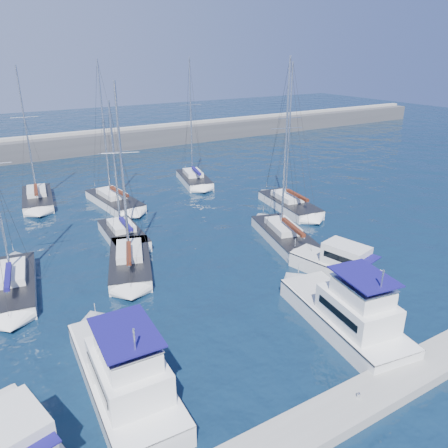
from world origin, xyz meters
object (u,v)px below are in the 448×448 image
motor_yacht_port_outer (11,446)px  sailboat_mid_e (289,204)px  motor_yacht_port_inner (125,375)px  motor_yacht_stbd_outer (338,265)px  sailboat_mid_d (285,236)px  sailboat_back_a (38,198)px  motor_yacht_stbd_inner (348,315)px  sailboat_mid_c (123,234)px  sailboat_back_c (194,179)px  sailboat_mid_a (12,285)px  sailboat_mid_b (130,262)px  sailboat_back_b (114,201)px

motor_yacht_port_outer → sailboat_mid_e: bearing=18.1°
motor_yacht_port_inner → motor_yacht_stbd_outer: size_ratio=1.43×
sailboat_mid_d → sailboat_back_a: 28.25m
motor_yacht_stbd_inner → sailboat_mid_c: sailboat_mid_c is taller
sailboat_mid_d → sailboat_back_c: sailboat_mid_d is taller
sailboat_mid_e → sailboat_mid_a: bearing=-165.2°
sailboat_mid_e → sailboat_back_a: size_ratio=1.02×
motor_yacht_stbd_inner → motor_yacht_stbd_outer: size_ratio=1.40×
sailboat_mid_c → sailboat_back_c: (13.67, 12.59, 0.03)m
sailboat_mid_e → motor_yacht_port_inner: bearing=-137.0°
sailboat_mid_a → sailboat_mid_b: 8.41m
motor_yacht_port_outer → motor_yacht_stbd_outer: size_ratio=0.92×
motor_yacht_stbd_outer → motor_yacht_port_inner: bearing=177.0°
sailboat_mid_b → sailboat_back_a: sailboat_back_a is taller
sailboat_back_c → sailboat_back_b: bearing=-152.1°
motor_yacht_stbd_outer → sailboat_mid_c: (-11.52, 14.96, -0.43)m
sailboat_back_a → sailboat_mid_d: bearing=-44.8°
motor_yacht_stbd_outer → sailboat_mid_e: (6.48, 13.72, -0.42)m
motor_yacht_stbd_outer → sailboat_mid_a: 23.58m
motor_yacht_port_outer → sailboat_back_c: sailboat_back_c is taller
sailboat_mid_e → sailboat_back_b: 19.07m
sailboat_mid_a → sailboat_mid_c: 10.78m
sailboat_mid_e → sailboat_back_c: 14.49m
sailboat_back_a → sailboat_back_b: sailboat_back_b is taller
motor_yacht_port_inner → sailboat_mid_a: sailboat_mid_a is taller
sailboat_mid_a → sailboat_mid_b: (8.37, -0.83, 0.00)m
sailboat_back_a → motor_yacht_stbd_outer: bearing=-53.2°
motor_yacht_port_inner → sailboat_back_c: size_ratio=0.66×
motor_yacht_stbd_inner → sailboat_back_b: sailboat_back_b is taller
sailboat_mid_d → sailboat_mid_c: bearing=161.9°
motor_yacht_port_outer → sailboat_back_b: bearing=50.8°
motor_yacht_port_inner → sailboat_mid_d: (18.39, 10.57, -0.61)m
motor_yacht_port_outer → sailboat_mid_e: sailboat_mid_e is taller
motor_yacht_port_outer → sailboat_mid_b: bearing=40.5°
sailboat_mid_a → sailboat_mid_b: size_ratio=1.01×
sailboat_mid_c → sailboat_back_a: sailboat_back_a is taller
sailboat_mid_b → sailboat_back_b: (3.60, 15.06, 0.00)m
sailboat_mid_a → sailboat_back_c: (23.38, 17.28, 0.02)m
motor_yacht_port_outer → sailboat_mid_a: (1.75, 15.07, -0.43)m
sailboat_back_b → motor_yacht_port_outer: bearing=-121.9°
sailboat_mid_a → sailboat_mid_e: bearing=15.4°
sailboat_mid_c → motor_yacht_stbd_outer: bearing=-49.6°
motor_yacht_stbd_inner → sailboat_back_b: (-4.83, 29.80, -0.61)m
motor_yacht_stbd_inner → sailboat_back_a: (-11.90, 35.03, -0.61)m
sailboat_mid_c → sailboat_mid_e: 18.04m
sailboat_mid_c → sailboat_back_a: bearing=110.8°
motor_yacht_stbd_inner → motor_yacht_port_outer: bearing=-173.0°
motor_yacht_port_outer → sailboat_back_b: size_ratio=0.43×
sailboat_mid_c → sailboat_back_b: size_ratio=0.81×
motor_yacht_stbd_inner → sailboat_mid_b: (-8.43, 14.74, -0.62)m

